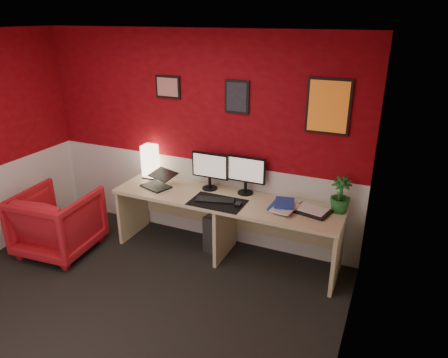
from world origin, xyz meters
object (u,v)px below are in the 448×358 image
laptop (155,179)px  monitor_left (210,165)px  desk (225,227)px  potted_plant (341,195)px  zen_tray (312,211)px  shoji_lamp (150,162)px  monitor_right (246,170)px  pc_tower (220,229)px  armchair (58,222)px

laptop → monitor_left: monitor_left is taller
desk → potted_plant: (1.21, 0.18, 0.55)m
zen_tray → potted_plant: bearing=28.3°
shoji_lamp → monitor_right: monitor_right is taller
monitor_left → shoji_lamp: bearing=178.1°
zen_tray → potted_plant: (0.25, 0.14, 0.17)m
desk → shoji_lamp: shoji_lamp is taller
monitor_right → potted_plant: size_ratio=1.54×
desk → pc_tower: bearing=129.4°
shoji_lamp → pc_tower: (0.96, -0.03, -0.70)m
desk → monitor_left: size_ratio=4.48×
laptop → shoji_lamp: bearing=151.4°
laptop → armchair: 1.24m
monitor_left → zen_tray: size_ratio=1.66×
potted_plant → zen_tray: bearing=-151.7°
monitor_left → pc_tower: size_ratio=1.29×
monitor_right → pc_tower: size_ratio=1.29×
shoji_lamp → pc_tower: shoji_lamp is taller
potted_plant → monitor_right: bearing=177.7°
desk → laptop: 1.00m
laptop → monitor_left: bearing=38.3°
monitor_left → potted_plant: monitor_left is taller
desk → shoji_lamp: size_ratio=6.50×
shoji_lamp → potted_plant: (2.31, -0.02, -0.01)m
monitor_right → potted_plant: 1.06m
desk → armchair: 1.96m
shoji_lamp → laptop: 0.34m
desk → monitor_left: bearing=146.8°
monitor_left → monitor_right: same height
shoji_lamp → laptop: shoji_lamp is taller
monitor_right → zen_tray: size_ratio=1.66×
desk → zen_tray: size_ratio=7.43×
pc_tower → monitor_right: bearing=18.6°
zen_tray → armchair: bearing=-165.3°
shoji_lamp → monitor_right: (1.26, 0.02, 0.09)m
monitor_left → pc_tower: 0.81m
shoji_lamp → monitor_right: bearing=0.8°
pc_tower → monitor_left: bearing=-174.5°
desk → pc_tower: size_ratio=5.78×
shoji_lamp → zen_tray: shoji_lamp is taller
armchair → zen_tray: bearing=-170.2°
shoji_lamp → monitor_left: 0.83m
desk → monitor_left: 0.73m
monitor_right → pc_tower: 0.85m
desk → zen_tray: 1.03m
desk → zen_tray: zen_tray is taller
desk → pc_tower: 0.26m
shoji_lamp → desk: bearing=-10.6°
monitor_right → potted_plant: (1.05, -0.04, -0.10)m
monitor_right → armchair: size_ratio=0.70×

